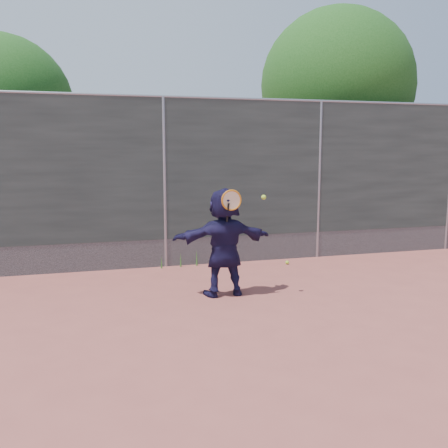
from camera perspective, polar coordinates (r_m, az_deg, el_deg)
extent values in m
plane|color=#9E4C42|center=(5.84, -1.01, -12.47)|extent=(80.00, 80.00, 0.00)
imported|color=#191439|center=(7.14, 0.00, -2.06)|extent=(1.45, 0.46, 1.56)
sphere|color=#A9D72F|center=(9.28, 7.23, -4.38)|extent=(0.07, 0.07, 0.07)
cube|color=#38423D|center=(8.89, -6.85, 6.23)|extent=(20.00, 0.04, 2.50)
cube|color=slate|center=(9.07, -6.68, -3.28)|extent=(20.00, 0.03, 0.50)
cylinder|color=gray|center=(8.93, -6.99, 14.28)|extent=(20.00, 0.05, 0.05)
cylinder|color=gray|center=(8.90, -6.82, 4.63)|extent=(0.06, 0.06, 3.00)
cylinder|color=gray|center=(9.83, 10.80, 4.89)|extent=(0.06, 0.06, 3.00)
torus|color=#C96F12|center=(6.88, 0.86, 2.74)|extent=(0.29, 0.03, 0.29)
cylinder|color=beige|center=(6.88, 0.86, 2.74)|extent=(0.25, 0.01, 0.25)
cylinder|color=black|center=(6.91, 0.41, 1.10)|extent=(0.03, 0.13, 0.33)
sphere|color=#A9D72F|center=(7.00, 4.56, 3.07)|extent=(0.07, 0.07, 0.07)
cylinder|color=#382314|center=(12.48, 12.44, 4.64)|extent=(0.28, 0.28, 2.60)
sphere|color=#23561C|center=(12.54, 12.78, 15.14)|extent=(3.60, 3.60, 3.60)
sphere|color=#23561C|center=(13.03, 15.15, 13.20)|extent=(2.52, 2.52, 2.52)
cylinder|color=#382314|center=(11.92, -23.55, 3.01)|extent=(0.28, 0.28, 2.20)
sphere|color=#23561C|center=(11.92, -24.10, 12.25)|extent=(3.00, 3.00, 3.00)
sphere|color=#23561C|center=(12.03, -21.00, 10.95)|extent=(2.10, 2.10, 2.10)
cone|color=#387226|center=(9.02, -4.97, -4.10)|extent=(0.03, 0.03, 0.26)
cone|color=#387226|center=(9.09, -3.14, -3.84)|extent=(0.03, 0.03, 0.30)
cone|color=#387226|center=(8.95, -7.16, -4.36)|extent=(0.03, 0.03, 0.22)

